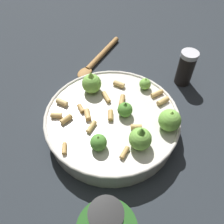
{
  "coord_description": "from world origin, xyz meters",
  "views": [
    {
      "loc": [
        0.28,
        0.16,
        0.43
      ],
      "look_at": [
        0.0,
        0.0,
        0.06
      ],
      "focal_mm": 37.05,
      "sensor_mm": 36.0,
      "label": 1
    }
  ],
  "objects": [
    {
      "name": "ground_plane",
      "position": [
        0.0,
        0.0,
        0.0
      ],
      "size": [
        2.4,
        2.4,
        0.0
      ],
      "primitive_type": "plane",
      "color": "#23282D"
    },
    {
      "name": "cooking_pan",
      "position": [
        -0.0,
        0.0,
        0.03
      ],
      "size": [
        0.3,
        0.3,
        0.11
      ],
      "color": "beige",
      "rests_on": "ground"
    },
    {
      "name": "pepper_shaker",
      "position": [
        -0.24,
        0.09,
        0.05
      ],
      "size": [
        0.04,
        0.04,
        0.1
      ],
      "color": "black",
      "rests_on": "ground"
    },
    {
      "name": "wooden_spoon",
      "position": [
        -0.2,
        -0.17,
        0.01
      ],
      "size": [
        0.22,
        0.04,
        0.02
      ],
      "color": "#9E703D",
      "rests_on": "ground"
    }
  ]
}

